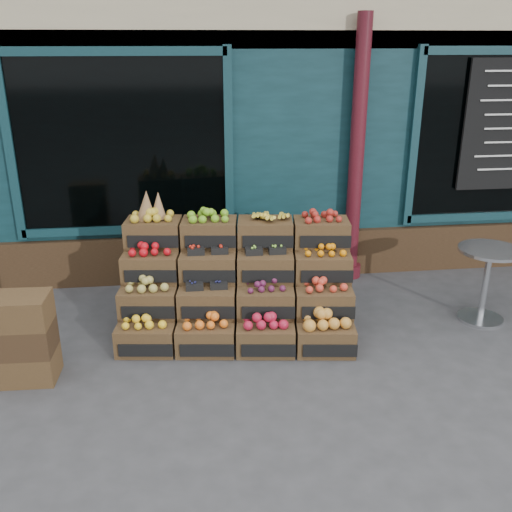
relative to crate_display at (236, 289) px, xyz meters
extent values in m
plane|color=#373739|center=(0.40, -0.79, -0.45)|extent=(60.00, 60.00, 0.00)
cube|color=#0F2F35|center=(0.40, 4.41, 1.95)|extent=(12.00, 6.00, 4.80)
cube|color=#0F2F35|center=(0.40, 1.46, 1.05)|extent=(12.00, 0.12, 3.00)
cube|color=#352415|center=(0.40, 1.39, -0.15)|extent=(12.00, 0.18, 0.60)
cube|color=black|center=(-1.20, 1.39, 1.30)|extent=(2.40, 0.06, 2.00)
cube|color=black|center=(3.60, 1.39, 1.30)|extent=(2.40, 0.06, 2.00)
cylinder|color=#481019|center=(1.60, 1.26, 1.15)|extent=(0.18, 0.18, 3.20)
cube|color=#47321C|center=(-0.93, -0.36, -0.31)|extent=(0.61, 0.46, 0.28)
cube|color=black|center=(-0.96, -0.57, -0.34)|extent=(0.52, 0.08, 0.13)
cube|color=gold|center=(-0.93, -0.36, -0.12)|extent=(0.49, 0.35, 0.09)
cube|color=#47321C|center=(-0.35, -0.43, -0.31)|extent=(0.61, 0.46, 0.28)
cube|color=black|center=(-0.37, -0.64, -0.34)|extent=(0.52, 0.08, 0.13)
cube|color=orange|center=(-0.35, -0.43, -0.12)|extent=(0.49, 0.35, 0.10)
cube|color=#47321C|center=(0.24, -0.51, -0.31)|extent=(0.61, 0.46, 0.28)
cube|color=black|center=(0.21, -0.71, -0.34)|extent=(0.52, 0.08, 0.13)
cube|color=#A5152E|center=(0.24, -0.51, -0.11)|extent=(0.49, 0.35, 0.11)
cube|color=#47321C|center=(0.82, -0.58, -0.31)|extent=(0.61, 0.46, 0.28)
cube|color=black|center=(0.80, -0.79, -0.34)|extent=(0.52, 0.08, 0.13)
cube|color=#C4802E|center=(0.82, -0.58, -0.10)|extent=(0.49, 0.35, 0.13)
cube|color=#47321C|center=(-0.90, -0.12, -0.03)|extent=(0.61, 0.46, 0.28)
cube|color=black|center=(-0.93, -0.33, -0.05)|extent=(0.52, 0.08, 0.13)
cube|color=#A09144|center=(-0.90, -0.12, 0.16)|extent=(0.49, 0.35, 0.10)
cube|color=#47321C|center=(-0.32, -0.19, -0.03)|extent=(0.61, 0.46, 0.28)
cube|color=black|center=(-0.34, -0.40, -0.05)|extent=(0.52, 0.08, 0.13)
cube|color=#16173B|center=(-0.32, -0.19, 0.13)|extent=(0.49, 0.35, 0.03)
cube|color=#47321C|center=(0.27, -0.27, -0.03)|extent=(0.61, 0.46, 0.28)
cube|color=black|center=(0.24, -0.48, -0.05)|extent=(0.52, 0.08, 0.13)
cube|color=#521837|center=(0.27, -0.27, 0.15)|extent=(0.49, 0.35, 0.07)
cube|color=#47321C|center=(0.85, -0.34, -0.03)|extent=(0.61, 0.46, 0.28)
cube|color=black|center=(0.83, -0.55, -0.05)|extent=(0.52, 0.08, 0.13)
cube|color=red|center=(0.85, -0.34, 0.16)|extent=(0.49, 0.35, 0.09)
cube|color=#47321C|center=(-0.87, 0.12, 0.26)|extent=(0.61, 0.46, 0.28)
cube|color=black|center=(-0.90, -0.09, 0.23)|extent=(0.52, 0.08, 0.13)
cube|color=#B30B13|center=(-0.87, 0.12, 0.45)|extent=(0.49, 0.35, 0.10)
cube|color=#47321C|center=(-0.29, 0.04, 0.26)|extent=(0.61, 0.46, 0.28)
cube|color=black|center=(-0.31, -0.16, 0.23)|extent=(0.52, 0.08, 0.13)
cube|color=#A91F12|center=(-0.29, 0.04, 0.42)|extent=(0.49, 0.35, 0.04)
cube|color=#47321C|center=(0.30, -0.03, 0.26)|extent=(0.61, 0.46, 0.28)
cube|color=black|center=(0.27, -0.24, 0.23)|extent=(0.52, 0.08, 0.13)
cube|color=#78B039|center=(0.30, -0.03, 0.42)|extent=(0.49, 0.35, 0.03)
cube|color=#47321C|center=(0.88, -0.10, 0.26)|extent=(0.61, 0.46, 0.28)
cube|color=black|center=(0.86, -0.31, 0.23)|extent=(0.52, 0.08, 0.13)
cube|color=orange|center=(0.88, -0.10, 0.44)|extent=(0.49, 0.35, 0.08)
cube|color=#47321C|center=(-0.84, 0.36, 0.54)|extent=(0.61, 0.46, 0.28)
cube|color=black|center=(-0.87, 0.15, 0.51)|extent=(0.52, 0.08, 0.13)
cube|color=gold|center=(-0.84, 0.36, 0.73)|extent=(0.49, 0.35, 0.10)
cube|color=#47321C|center=(-0.25, 0.28, 0.54)|extent=(0.61, 0.46, 0.28)
cube|color=black|center=(-0.28, 0.08, 0.51)|extent=(0.52, 0.08, 0.13)
cube|color=#67A21E|center=(-0.25, 0.28, 0.73)|extent=(0.49, 0.35, 0.10)
cube|color=#47321C|center=(0.33, 0.21, 0.54)|extent=(0.61, 0.46, 0.28)
cube|color=black|center=(0.30, 0.00, 0.51)|extent=(0.52, 0.08, 0.13)
cube|color=gold|center=(0.33, 0.21, 0.73)|extent=(0.49, 0.35, 0.09)
cube|color=#47321C|center=(0.91, 0.13, 0.54)|extent=(0.61, 0.46, 0.28)
cube|color=black|center=(0.89, -0.07, 0.51)|extent=(0.52, 0.08, 0.13)
cube|color=maroon|center=(0.91, 0.13, 0.73)|extent=(0.49, 0.35, 0.08)
cube|color=#352415|center=(-0.02, -0.23, -0.31)|extent=(2.37, 0.69, 0.28)
cube|color=#352415|center=(0.01, 0.01, -0.17)|extent=(2.37, 0.69, 0.57)
cube|color=#352415|center=(0.04, 0.25, -0.03)|extent=(2.37, 0.69, 0.85)
cone|color=olive|center=(-0.89, 0.36, 0.85)|extent=(0.20, 0.20, 0.33)
cone|color=olive|center=(-0.77, 0.40, 0.83)|extent=(0.17, 0.17, 0.28)
cube|color=#47321C|center=(-1.99, -0.74, -0.31)|extent=(0.56, 0.40, 0.27)
cube|color=#352415|center=(-1.99, -0.74, -0.04)|extent=(0.56, 0.40, 0.27)
cube|color=#47321C|center=(-1.99, -0.74, 0.24)|extent=(0.56, 0.40, 0.27)
cylinder|color=silver|center=(2.69, -0.14, -0.43)|extent=(0.49, 0.49, 0.03)
cylinder|color=silver|center=(2.69, -0.14, -0.04)|extent=(0.07, 0.07, 0.80)
cylinder|color=silver|center=(2.69, -0.14, 0.37)|extent=(0.66, 0.66, 0.03)
imported|color=#175223|center=(-0.97, 1.90, 0.45)|extent=(0.72, 0.53, 1.81)
camera|label=1|loc=(-0.47, -5.43, 2.45)|focal=40.00mm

